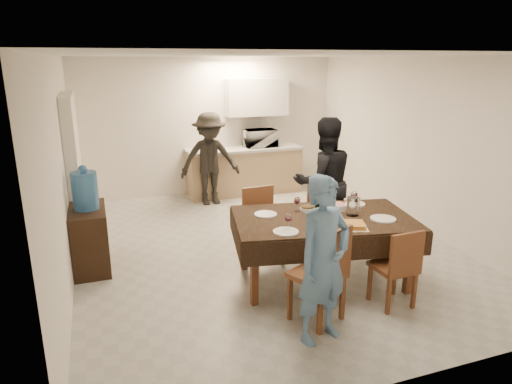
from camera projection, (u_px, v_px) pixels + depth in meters
floor at (264, 247)px, 6.43m from camera, size 5.00×6.00×0.02m
ceiling at (265, 55)px, 5.71m from camera, size 5.00×6.00×0.02m
wall_back at (210, 127)px, 8.78m from camera, size 5.00×0.02×2.60m
wall_front at (408, 235)px, 3.36m from camera, size 5.00×0.02×2.60m
wall_left at (62, 172)px, 5.27m from camera, size 0.02×6.00×2.60m
wall_right at (419, 145)px, 6.88m from camera, size 0.02×6.00×2.60m
stub_partition at (74, 169)px, 6.45m from camera, size 0.15×1.40×2.10m
kitchen_base_cabinet at (245, 172)px, 8.93m from camera, size 2.20×0.60×0.86m
kitchen_worktop at (244, 149)px, 8.80m from camera, size 2.24×0.64×0.05m
upper_cabinet at (257, 97)px, 8.76m from camera, size 1.20×0.34×0.70m
dining_table at (323, 220)px, 5.26m from camera, size 2.23×1.57×0.80m
chair_near_left at (322, 267)px, 4.39m from camera, size 0.62×0.64×0.55m
chair_near_right at (399, 261)px, 4.71m from camera, size 0.42×0.42×0.48m
chair_far_left at (267, 221)px, 5.76m from camera, size 0.46×0.46×0.52m
chair_far_right at (330, 212)px, 6.04m from camera, size 0.54×0.54×0.53m
console at (90, 239)px, 5.69m from camera, size 0.43×0.85×0.79m
water_jug at (85, 191)px, 5.52m from camera, size 0.31×0.31×0.46m
wine_bottle at (318, 204)px, 5.24m from camera, size 0.07×0.07×0.30m
water_pitcher at (353, 206)px, 5.29m from camera, size 0.14×0.14×0.22m
savoury_tart at (348, 225)px, 4.93m from camera, size 0.48×0.43×0.05m
salad_bowl at (339, 207)px, 5.50m from camera, size 0.19×0.19×0.07m
mushroom_dish at (309, 209)px, 5.48m from camera, size 0.21×0.21×0.04m
wine_glass_a at (288, 222)px, 4.82m from camera, size 0.09×0.09×0.19m
wine_glass_b at (354, 199)px, 5.63m from camera, size 0.09×0.09×0.19m
wine_glass_c at (297, 204)px, 5.43m from camera, size 0.08×0.08×0.18m
plate_near_left at (286, 232)px, 4.78m from camera, size 0.27×0.27×0.02m
plate_near_right at (383, 219)px, 5.17m from camera, size 0.29×0.29×0.02m
plate_far_left at (266, 214)px, 5.33m from camera, size 0.26×0.26×0.02m
plate_far_right at (355, 204)px, 5.71m from camera, size 0.25×0.25×0.01m
microwave at (260, 138)px, 8.86m from camera, size 0.61×0.41×0.34m
person_near at (324, 261)px, 4.13m from camera, size 0.66×0.52×1.59m
person_far at (324, 182)px, 6.35m from camera, size 0.94×0.76×1.81m
person_kitchen at (210, 159)px, 8.15m from camera, size 1.08×0.62×1.67m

